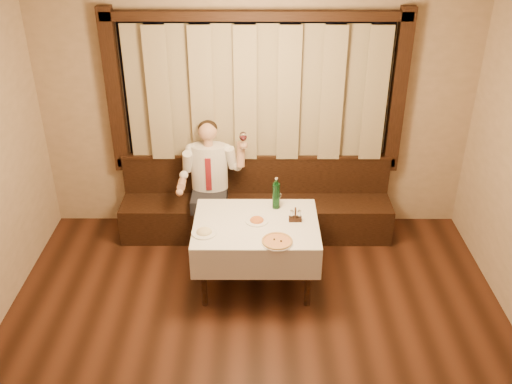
{
  "coord_description": "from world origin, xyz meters",
  "views": [
    {
      "loc": [
        0.01,
        -3.21,
        3.83
      ],
      "look_at": [
        0.0,
        1.9,
        1.0
      ],
      "focal_mm": 40.0,
      "sensor_mm": 36.0,
      "label": 1
    }
  ],
  "objects_px": {
    "dining_table": "(256,231)",
    "pasta_cream": "(204,230)",
    "cruet_caddy": "(295,217)",
    "banquette": "(256,209)",
    "pasta_red": "(257,219)",
    "pizza": "(277,241)",
    "green_bottle": "(276,195)",
    "seated_man": "(209,174)"
  },
  "relations": [
    {
      "from": "dining_table",
      "to": "seated_man",
      "type": "relative_size",
      "value": 0.88
    },
    {
      "from": "green_bottle",
      "to": "cruet_caddy",
      "type": "relative_size",
      "value": 2.52
    },
    {
      "from": "dining_table",
      "to": "pizza",
      "type": "bearing_deg",
      "value": -60.46
    },
    {
      "from": "pizza",
      "to": "green_bottle",
      "type": "relative_size",
      "value": 0.89
    },
    {
      "from": "pizza",
      "to": "dining_table",
      "type": "bearing_deg",
      "value": 119.54
    },
    {
      "from": "green_bottle",
      "to": "seated_man",
      "type": "distance_m",
      "value": 0.98
    },
    {
      "from": "pasta_cream",
      "to": "green_bottle",
      "type": "bearing_deg",
      "value": 34.65
    },
    {
      "from": "dining_table",
      "to": "pasta_cream",
      "type": "xyz_separation_m",
      "value": [
        -0.51,
        -0.2,
        0.14
      ]
    },
    {
      "from": "banquette",
      "to": "pizza",
      "type": "height_order",
      "value": "banquette"
    },
    {
      "from": "pizza",
      "to": "pasta_cream",
      "type": "height_order",
      "value": "pasta_cream"
    },
    {
      "from": "pasta_red",
      "to": "pasta_cream",
      "type": "bearing_deg",
      "value": -157.05
    },
    {
      "from": "banquette",
      "to": "pasta_red",
      "type": "bearing_deg",
      "value": -89.51
    },
    {
      "from": "pizza",
      "to": "cruet_caddy",
      "type": "distance_m",
      "value": 0.44
    },
    {
      "from": "banquette",
      "to": "dining_table",
      "type": "height_order",
      "value": "banquette"
    },
    {
      "from": "pasta_cream",
      "to": "pasta_red",
      "type": "bearing_deg",
      "value": 22.95
    },
    {
      "from": "banquette",
      "to": "pasta_red",
      "type": "relative_size",
      "value": 13.85
    },
    {
      "from": "pasta_red",
      "to": "pasta_cream",
      "type": "relative_size",
      "value": 0.92
    },
    {
      "from": "seated_man",
      "to": "pasta_cream",
      "type": "bearing_deg",
      "value": -88.56
    },
    {
      "from": "banquette",
      "to": "dining_table",
      "type": "relative_size",
      "value": 2.52
    },
    {
      "from": "banquette",
      "to": "seated_man",
      "type": "relative_size",
      "value": 2.22
    },
    {
      "from": "banquette",
      "to": "pasta_cream",
      "type": "distance_m",
      "value": 1.41
    },
    {
      "from": "cruet_caddy",
      "to": "pasta_cream",
      "type": "bearing_deg",
      "value": -165.21
    },
    {
      "from": "pizza",
      "to": "pasta_cream",
      "type": "bearing_deg",
      "value": 167.3
    },
    {
      "from": "dining_table",
      "to": "pasta_red",
      "type": "bearing_deg",
      "value": 66.82
    },
    {
      "from": "banquette",
      "to": "pasta_cream",
      "type": "bearing_deg",
      "value": -112.63
    },
    {
      "from": "pizza",
      "to": "cruet_caddy",
      "type": "height_order",
      "value": "cruet_caddy"
    },
    {
      "from": "banquette",
      "to": "seated_man",
      "type": "distance_m",
      "value": 0.76
    },
    {
      "from": "pasta_cream",
      "to": "dining_table",
      "type": "bearing_deg",
      "value": 21.38
    },
    {
      "from": "pizza",
      "to": "green_bottle",
      "type": "bearing_deg",
      "value": 89.43
    },
    {
      "from": "dining_table",
      "to": "pasta_cream",
      "type": "distance_m",
      "value": 0.57
    },
    {
      "from": "pizza",
      "to": "pasta_red",
      "type": "xyz_separation_m",
      "value": [
        -0.2,
        0.38,
        0.02
      ]
    },
    {
      "from": "pasta_cream",
      "to": "banquette",
      "type": "bearing_deg",
      "value": 67.37
    },
    {
      "from": "green_bottle",
      "to": "pizza",
      "type": "bearing_deg",
      "value": -90.57
    },
    {
      "from": "pasta_red",
      "to": "seated_man",
      "type": "height_order",
      "value": "seated_man"
    },
    {
      "from": "green_bottle",
      "to": "cruet_caddy",
      "type": "height_order",
      "value": "green_bottle"
    },
    {
      "from": "green_bottle",
      "to": "pasta_cream",
      "type": "bearing_deg",
      "value": -145.35
    },
    {
      "from": "pizza",
      "to": "pasta_red",
      "type": "distance_m",
      "value": 0.43
    },
    {
      "from": "pasta_red",
      "to": "seated_man",
      "type": "bearing_deg",
      "value": 120.91
    },
    {
      "from": "pasta_cream",
      "to": "green_bottle",
      "type": "distance_m",
      "value": 0.88
    },
    {
      "from": "pasta_cream",
      "to": "cruet_caddy",
      "type": "bearing_deg",
      "value": 14.48
    },
    {
      "from": "banquette",
      "to": "pasta_red",
      "type": "distance_m",
      "value": 1.11
    },
    {
      "from": "pasta_cream",
      "to": "seated_man",
      "type": "distance_m",
      "value": 1.13
    }
  ]
}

